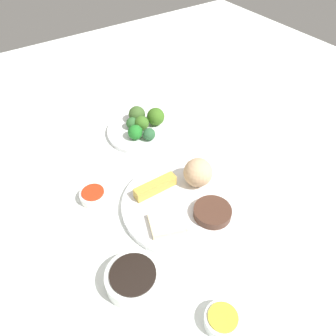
# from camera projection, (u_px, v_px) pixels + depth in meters

# --- Properties ---
(tabletop) EXTENTS (2.20, 2.20, 0.02)m
(tabletop) POSITION_uv_depth(u_px,v_px,m) (178.00, 199.00, 0.84)
(tabletop) COLOR white
(tabletop) RESTS_ON ground
(main_plate) EXTENTS (0.30, 0.30, 0.02)m
(main_plate) POSITION_uv_depth(u_px,v_px,m) (183.00, 204.00, 0.81)
(main_plate) COLOR white
(main_plate) RESTS_ON tabletop
(rice_scoop) EXTENTS (0.07, 0.07, 0.07)m
(rice_scoop) POSITION_uv_depth(u_px,v_px,m) (198.00, 172.00, 0.82)
(rice_scoop) COLOR tan
(rice_scoop) RESTS_ON main_plate
(spring_roll) EXTENTS (0.11, 0.03, 0.03)m
(spring_roll) POSITION_uv_depth(u_px,v_px,m) (155.00, 187.00, 0.82)
(spring_roll) COLOR gold
(spring_roll) RESTS_ON main_plate
(crab_rangoon_wonton) EXTENTS (0.10, 0.09, 0.01)m
(crab_rangoon_wonton) POSITION_uv_depth(u_px,v_px,m) (167.00, 223.00, 0.75)
(crab_rangoon_wonton) COLOR beige
(crab_rangoon_wonton) RESTS_ON main_plate
(stir_fry_heap) EXTENTS (0.09, 0.09, 0.02)m
(stir_fry_heap) POSITION_uv_depth(u_px,v_px,m) (212.00, 212.00, 0.77)
(stir_fry_heap) COLOR #4A2E21
(stir_fry_heap) RESTS_ON main_plate
(broccoli_plate) EXTENTS (0.22, 0.22, 0.01)m
(broccoli_plate) POSITION_uv_depth(u_px,v_px,m) (143.00, 130.00, 1.02)
(broccoli_plate) COLOR white
(broccoli_plate) RESTS_ON tabletop
(broccoli_floret_0) EXTENTS (0.05, 0.05, 0.05)m
(broccoli_floret_0) POSITION_uv_depth(u_px,v_px,m) (156.00, 117.00, 1.01)
(broccoli_floret_0) COLOR #3A691D
(broccoli_floret_0) RESTS_ON broccoli_plate
(broccoli_floret_1) EXTENTS (0.04, 0.04, 0.04)m
(broccoli_floret_1) POSITION_uv_depth(u_px,v_px,m) (142.00, 123.00, 1.00)
(broccoli_floret_1) COLOR #3B6921
(broccoli_floret_1) RESTS_ON broccoli_plate
(broccoli_floret_2) EXTENTS (0.05, 0.05, 0.05)m
(broccoli_floret_2) POSITION_uv_depth(u_px,v_px,m) (137.00, 114.00, 1.02)
(broccoli_floret_2) COLOR #3C5D28
(broccoli_floret_2) RESTS_ON broccoli_plate
(broccoli_floret_3) EXTENTS (0.04, 0.04, 0.04)m
(broccoli_floret_3) POSITION_uv_depth(u_px,v_px,m) (135.00, 132.00, 0.97)
(broccoli_floret_3) COLOR #207525
(broccoli_floret_3) RESTS_ON broccoli_plate
(broccoli_floret_4) EXTENTS (0.04, 0.04, 0.04)m
(broccoli_floret_4) POSITION_uv_depth(u_px,v_px,m) (149.00, 134.00, 0.96)
(broccoli_floret_4) COLOR #2A5C34
(broccoli_floret_4) RESTS_ON broccoli_plate
(broccoli_floret_5) EXTENTS (0.04, 0.04, 0.04)m
(broccoli_floret_5) POSITION_uv_depth(u_px,v_px,m) (132.00, 123.00, 1.00)
(broccoli_floret_5) COLOR #2F622E
(broccoli_floret_5) RESTS_ON broccoli_plate
(soy_sauce_bowl) EXTENTS (0.11, 0.11, 0.04)m
(soy_sauce_bowl) POSITION_uv_depth(u_px,v_px,m) (134.00, 279.00, 0.65)
(soy_sauce_bowl) COLOR white
(soy_sauce_bowl) RESTS_ON tabletop
(soy_sauce_bowl_liquid) EXTENTS (0.09, 0.09, 0.00)m
(soy_sauce_bowl_liquid) POSITION_uv_depth(u_px,v_px,m) (133.00, 274.00, 0.64)
(soy_sauce_bowl_liquid) COLOR black
(soy_sauce_bowl_liquid) RESTS_ON soy_sauce_bowl
(sauce_ramekin_hot_mustard) EXTENTS (0.07, 0.07, 0.02)m
(sauce_ramekin_hot_mustard) POSITION_uv_depth(u_px,v_px,m) (222.00, 320.00, 0.60)
(sauce_ramekin_hot_mustard) COLOR white
(sauce_ramekin_hot_mustard) RESTS_ON tabletop
(sauce_ramekin_hot_mustard_liquid) EXTENTS (0.06, 0.06, 0.00)m
(sauce_ramekin_hot_mustard_liquid) POSITION_uv_depth(u_px,v_px,m) (223.00, 317.00, 0.59)
(sauce_ramekin_hot_mustard_liquid) COLOR yellow
(sauce_ramekin_hot_mustard_liquid) RESTS_ON sauce_ramekin_hot_mustard
(sauce_ramekin_sweet_and_sour) EXTENTS (0.07, 0.07, 0.02)m
(sauce_ramekin_sweet_and_sour) POSITION_uv_depth(u_px,v_px,m) (94.00, 196.00, 0.82)
(sauce_ramekin_sweet_and_sour) COLOR white
(sauce_ramekin_sweet_and_sour) RESTS_ON tabletop
(sauce_ramekin_sweet_and_sour_liquid) EXTENTS (0.06, 0.06, 0.00)m
(sauce_ramekin_sweet_and_sour_liquid) POSITION_uv_depth(u_px,v_px,m) (93.00, 192.00, 0.81)
(sauce_ramekin_sweet_and_sour_liquid) COLOR red
(sauce_ramekin_sweet_and_sour_liquid) RESTS_ON sauce_ramekin_sweet_and_sour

